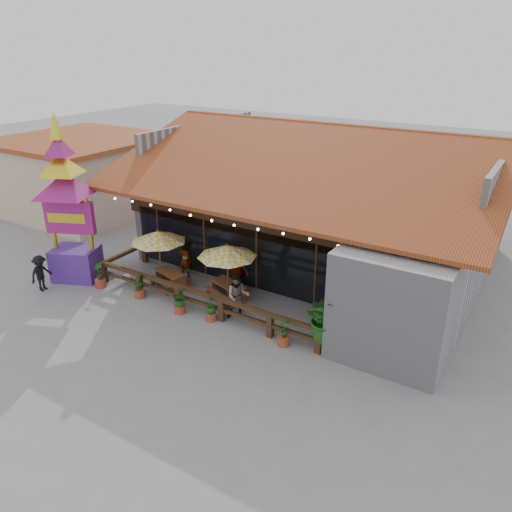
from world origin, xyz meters
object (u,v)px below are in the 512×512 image
Objects in this scene: thai_sign_tower at (65,189)px; umbrella_left at (158,237)px; pedestrian at (41,273)px; picnic_table_left at (170,277)px; picnic_table_right at (228,288)px; tropical_plant at (327,319)px; umbrella_right at (227,251)px.

umbrella_left is at bearing 23.77° from thai_sign_tower.
pedestrian is at bearing -140.91° from umbrella_left.
picnic_table_left is 5.13m from pedestrian.
umbrella_left reaches higher than picnic_table_right.
thai_sign_tower is 3.70× the size of tropical_plant.
pedestrian is at bearing -101.53° from thai_sign_tower.
umbrella_right is at bearing -71.50° from pedestrian.
picnic_table_left is 7.35m from tropical_plant.
picnic_table_left is at bearing 173.56° from tropical_plant.
picnic_table_right is at bearing 7.85° from picnic_table_left.
umbrella_left is at bearing 173.70° from tropical_plant.
picnic_table_right is at bearing 15.50° from thai_sign_tower.
picnic_table_left is 0.95× the size of picnic_table_right.
picnic_table_left is (0.53, -0.04, -1.62)m from umbrella_left.
picnic_table_left is at bearing -4.28° from umbrella_left.
picnic_table_left is 2.64m from picnic_table_right.
picnic_table_left is at bearing -61.13° from pedestrian.
umbrella_left is 3.54m from picnic_table_right.
umbrella_right reaches higher than picnic_table_right.
tropical_plant is (11.16, 0.62, -2.76)m from thai_sign_tower.
umbrella_right is 1.62m from picnic_table_right.
thai_sign_tower is (-3.36, -1.48, 1.82)m from umbrella_left.
umbrella_left is 0.38× the size of thai_sign_tower.
pedestrian is at bearing -144.96° from picnic_table_left.
umbrella_right is (3.23, 0.19, 0.02)m from umbrella_left.
umbrella_left is 1.54× the size of picnic_table_right.
umbrella_right is at bearing -57.01° from picnic_table_right.
thai_sign_tower reaches higher than picnic_table_right.
umbrella_left is 3.23m from umbrella_right.
pedestrian is (-3.67, -2.98, -1.33)m from umbrella_left.
picnic_table_right is 4.85m from tropical_plant.
umbrella_left reaches higher than pedestrian.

